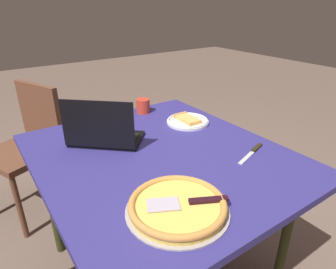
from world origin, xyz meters
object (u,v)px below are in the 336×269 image
object	(u,v)px
laptop	(104,134)
chair_far	(29,142)
pizza_plate	(187,121)
pizza_tray	(178,206)
dining_table	(161,164)
table_knife	(253,151)
drink_cup	(143,106)

from	to	relation	value
laptop	chair_far	distance (m)	0.79
pizza_plate	pizza_tray	bearing A→B (deg)	-40.57
laptop	pizza_plate	xyz separation A→B (m)	(0.02, 0.50, -0.04)
dining_table	table_knife	distance (m)	0.44
pizza_tray	laptop	bearing A→B (deg)	179.65
dining_table	pizza_tray	distance (m)	0.42
laptop	chair_far	world-z (taller)	laptop
chair_far	pizza_tray	bearing A→B (deg)	10.51
dining_table	chair_far	distance (m)	1.04
dining_table	pizza_plate	xyz separation A→B (m)	(-0.22, 0.33, 0.07)
pizza_plate	chair_far	distance (m)	1.06
laptop	drink_cup	size ratio (longest dim) A/B	4.58
laptop	pizza_tray	size ratio (longest dim) A/B	1.12
pizza_plate	chair_far	bearing A→B (deg)	-134.06
pizza_tray	drink_cup	size ratio (longest dim) A/B	4.07
drink_cup	chair_far	xyz separation A→B (m)	(-0.43, -0.62, -0.25)
laptop	table_knife	size ratio (longest dim) A/B	1.75
pizza_tray	drink_cup	xyz separation A→B (m)	(-0.88, 0.38, 0.02)
chair_far	dining_table	bearing A→B (deg)	24.04
chair_far	table_knife	bearing A→B (deg)	33.51
table_knife	pizza_plate	bearing A→B (deg)	-175.99
laptop	pizza_tray	xyz separation A→B (m)	(0.61, -0.00, -0.03)
pizza_tray	chair_far	world-z (taller)	chair_far
pizza_tray	drink_cup	world-z (taller)	drink_cup
table_knife	chair_far	xyz separation A→B (m)	(-1.18, -0.78, -0.21)
dining_table	table_knife	xyz separation A→B (m)	(0.24, 0.36, 0.06)
pizza_tray	chair_far	size ratio (longest dim) A/B	0.40
dining_table	laptop	bearing A→B (deg)	-143.83
laptop	pizza_tray	distance (m)	0.61
drink_cup	dining_table	bearing A→B (deg)	-21.91
table_knife	drink_cup	distance (m)	0.76
laptop	table_knife	world-z (taller)	laptop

